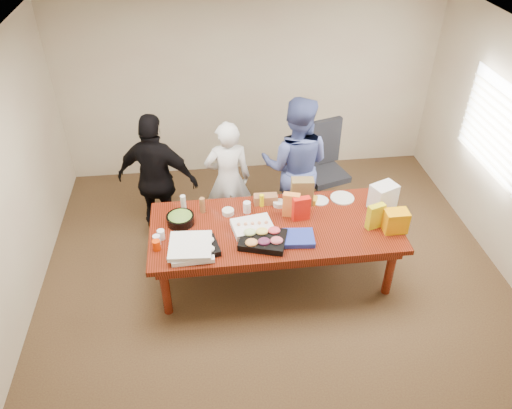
{
  "coord_description": "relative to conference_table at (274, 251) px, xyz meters",
  "views": [
    {
      "loc": [
        -0.73,
        -4.28,
        4.23
      ],
      "look_at": [
        -0.2,
        0.1,
        0.99
      ],
      "focal_mm": 34.71,
      "sensor_mm": 36.0,
      "label": 1
    }
  ],
  "objects": [
    {
      "name": "dressing_bottle",
      "position": [
        -0.8,
        0.35,
        0.47
      ],
      "size": [
        0.08,
        0.08,
        0.19
      ],
      "primitive_type": "cylinder",
      "rotation": [
        0.0,
        0.0,
        -0.29
      ],
      "color": "brown",
      "rests_on": "conference_table"
    },
    {
      "name": "ranch_bottle",
      "position": [
        -1.01,
        0.43,
        0.47
      ],
      "size": [
        0.08,
        0.08,
        0.19
      ],
      "primitive_type": "cylinder",
      "rotation": [
        0.0,
        0.0,
        -0.28
      ],
      "color": "silver",
      "rests_on": "conference_table"
    },
    {
      "name": "plate_b",
      "position": [
        0.61,
        0.4,
        0.38
      ],
      "size": [
        0.22,
        0.22,
        0.01
      ],
      "primitive_type": "cylinder",
      "rotation": [
        0.0,
        0.0,
        0.04
      ],
      "color": "white",
      "rests_on": "conference_table"
    },
    {
      "name": "pizza_box_lower",
      "position": [
        -0.93,
        -0.32,
        0.4
      ],
      "size": [
        0.46,
        0.46,
        0.05
      ],
      "primitive_type": "cube",
      "rotation": [
        0.0,
        0.0,
        0.03
      ],
      "color": "white",
      "rests_on": "conference_table"
    },
    {
      "name": "wall_left",
      "position": [
        -2.75,
        0.0,
        0.98
      ],
      "size": [
        0.04,
        5.0,
        2.7
      ],
      "primitive_type": "cube",
      "color": "beige",
      "rests_on": "floor"
    },
    {
      "name": "wall_front",
      "position": [
        0.0,
        -2.5,
        0.98
      ],
      "size": [
        5.5,
        0.04,
        2.7
      ],
      "primitive_type": "cube",
      "color": "beige",
      "rests_on": "floor"
    },
    {
      "name": "clear_cup_a",
      "position": [
        -1.3,
        -0.16,
        0.43
      ],
      "size": [
        0.09,
        0.09,
        0.11
      ],
      "primitive_type": "cylinder",
      "rotation": [
        0.0,
        0.0,
        0.11
      ],
      "color": "silver",
      "rests_on": "conference_table"
    },
    {
      "name": "grocery_bag_white",
      "position": [
        1.3,
        0.19,
        0.53
      ],
      "size": [
        0.35,
        0.3,
        0.31
      ],
      "primitive_type": "cube",
      "rotation": [
        0.0,
        0.0,
        0.4
      ],
      "color": "white",
      "rests_on": "conference_table"
    },
    {
      "name": "banana_bunch",
      "position": [
        0.46,
        0.4,
        0.41
      ],
      "size": [
        0.24,
        0.2,
        0.07
      ],
      "primitive_type": "cube",
      "rotation": [
        0.0,
        0.0,
        -0.44
      ],
      "color": "gold",
      "rests_on": "conference_table"
    },
    {
      "name": "sheet_cake",
      "position": [
        -0.26,
        -0.04,
        0.41
      ],
      "size": [
        0.48,
        0.39,
        0.08
      ],
      "primitive_type": "cube",
      "rotation": [
        0.0,
        0.0,
        0.16
      ],
      "color": "white",
      "rests_on": "conference_table"
    },
    {
      "name": "chip_bag_yellow",
      "position": [
        1.1,
        -0.15,
        0.52
      ],
      "size": [
        0.21,
        0.14,
        0.29
      ],
      "primitive_type": "cube",
      "rotation": [
        0.0,
        0.0,
        0.32
      ],
      "color": "#D5C80F",
      "rests_on": "conference_table"
    },
    {
      "name": "dip_bowl_a",
      "position": [
        0.11,
        0.37,
        0.4
      ],
      "size": [
        0.15,
        0.15,
        0.06
      ],
      "primitive_type": "cylinder",
      "rotation": [
        0.0,
        0.0,
        -0.06
      ],
      "color": "silver",
      "rests_on": "conference_table"
    },
    {
      "name": "person_left",
      "position": [
        -1.33,
        0.91,
        0.5
      ],
      "size": [
        1.11,
        0.72,
        1.75
      ],
      "primitive_type": "imported",
      "rotation": [
        0.0,
        0.0,
        2.82
      ],
      "color": "black",
      "rests_on": "floor"
    },
    {
      "name": "pizza_box_upper",
      "position": [
        -0.95,
        -0.33,
        0.45
      ],
      "size": [
        0.47,
        0.47,
        0.05
      ],
      "primitive_type": "cube",
      "rotation": [
        0.0,
        0.0,
        -0.07
      ],
      "color": "white",
      "rests_on": "pizza_box_lower"
    },
    {
      "name": "person_right",
      "position": [
        0.41,
        0.95,
        0.55
      ],
      "size": [
        1.07,
        0.93,
        1.85
      ],
      "primitive_type": "imported",
      "rotation": [
        0.0,
        0.0,
        2.85
      ],
      "color": "#414D8B",
      "rests_on": "floor"
    },
    {
      "name": "person_center",
      "position": [
        -0.46,
        0.93,
        0.42
      ],
      "size": [
        0.6,
        0.41,
        1.6
      ],
      "primitive_type": "imported",
      "rotation": [
        0.0,
        0.0,
        3.2
      ],
      "color": "silver",
      "rests_on": "floor"
    },
    {
      "name": "kraft_bag",
      "position": [
        0.38,
        0.38,
        0.54
      ],
      "size": [
        0.27,
        0.17,
        0.34
      ],
      "primitive_type": "cube",
      "rotation": [
        0.0,
        0.0,
        -0.1
      ],
      "color": "brown",
      "rests_on": "conference_table"
    },
    {
      "name": "mayo_jar",
      "position": [
        -0.28,
        0.29,
        0.44
      ],
      "size": [
        0.1,
        0.1,
        0.14
      ],
      "primitive_type": "cylinder",
      "rotation": [
        0.0,
        0.0,
        -0.2
      ],
      "color": "white",
      "rests_on": "conference_table"
    },
    {
      "name": "red_cup",
      "position": [
        -1.3,
        -0.25,
        0.43
      ],
      "size": [
        0.09,
        0.09,
        0.11
      ],
      "primitive_type": "cylinder",
      "rotation": [
        0.0,
        0.0,
        -0.04
      ],
      "color": "#D53300",
      "rests_on": "conference_table"
    },
    {
      "name": "mustard_bottle",
      "position": [
        -0.1,
        0.39,
        0.45
      ],
      "size": [
        0.06,
        0.06,
        0.15
      ],
      "primitive_type": "cylinder",
      "rotation": [
        0.0,
        0.0,
        0.15
      ],
      "color": "#F5E606",
      "rests_on": "conference_table"
    },
    {
      "name": "grocery_bag_yellow",
      "position": [
        1.3,
        -0.24,
        0.5
      ],
      "size": [
        0.26,
        0.18,
        0.26
      ],
      "primitive_type": "cube",
      "rotation": [
        0.0,
        0.0,
        0.0
      ],
      "color": "#F29902",
      "rests_on": "conference_table"
    },
    {
      "name": "chip_bag_orange",
      "position": [
        0.21,
        0.17,
        0.52
      ],
      "size": [
        0.21,
        0.14,
        0.3
      ],
      "primitive_type": "cube",
      "rotation": [
        0.0,
        0.0,
        -0.33
      ],
      "color": "orange",
      "rests_on": "conference_table"
    },
    {
      "name": "clear_cup_b",
      "position": [
        -1.26,
        -0.08,
        0.43
      ],
      "size": [
        0.1,
        0.1,
        0.11
      ],
      "primitive_type": "cylinder",
      "rotation": [
        0.0,
        0.0,
        0.25
      ],
      "color": "white",
      "rests_on": "conference_table"
    },
    {
      "name": "plate_a",
      "position": [
        0.89,
        0.42,
        0.38
      ],
      "size": [
        0.32,
        0.32,
        0.02
      ],
      "primitive_type": "cylinder",
      "rotation": [
        0.0,
        0.0,
        -0.13
      ],
      "color": "silver",
      "rests_on": "conference_table"
    },
    {
      "name": "window_blinds",
      "position": [
        2.68,
        0.6,
        1.12
      ],
      "size": [
        0.04,
        1.36,
        1.0
      ],
      "primitive_type": "cube",
      "color": "beige",
      "rests_on": "wall_right"
    },
    {
      "name": "wall_back",
      "position": [
        0.0,
        2.5,
        0.98
      ],
      "size": [
        5.5,
        0.04,
        2.7
      ],
      "primitive_type": "cube",
      "color": "beige",
      "rests_on": "floor"
    },
    {
      "name": "bread_loaf",
      "position": [
        -0.05,
        0.44,
        0.43
      ],
      "size": [
        0.28,
        0.13,
        0.11
      ],
      "primitive_type": "cube",
      "rotation": [
        0.0,
        0.0,
        -0.01
      ],
      "color": "#905D39",
      "rests_on": "conference_table"
    },
    {
      "name": "conference_table",
      "position": [
        0.0,
        0.0,
        0.0
      ],
      "size": [
        2.8,
        1.2,
        0.75
      ],
      "primitive_type": "cube",
      "color": "#4C1C0F",
      "rests_on": "floor"
    },
    {
      "name": "floor",
      "position": [
        0.0,
        0.0,
        -0.39
      ],
      "size": [
        5.5,
        5.0,
        0.02
      ],
      "primitive_type": "cube",
      "color": "#47301E",
      "rests_on": "ground"
    },
    {
      "name": "dip_bowl_b",
      "position": [
        -0.51,
        0.28,
        0.4
      ],
      "size": [
        0.16,
        0.16,
        0.06
      ],
      "primitive_type": "cylinder",
      "rotation": [
        0.0,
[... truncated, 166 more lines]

